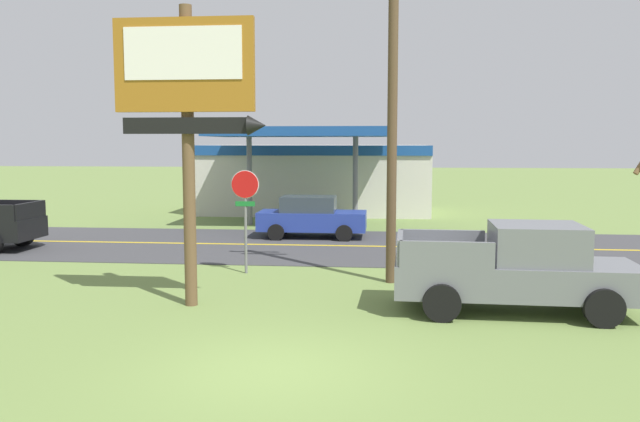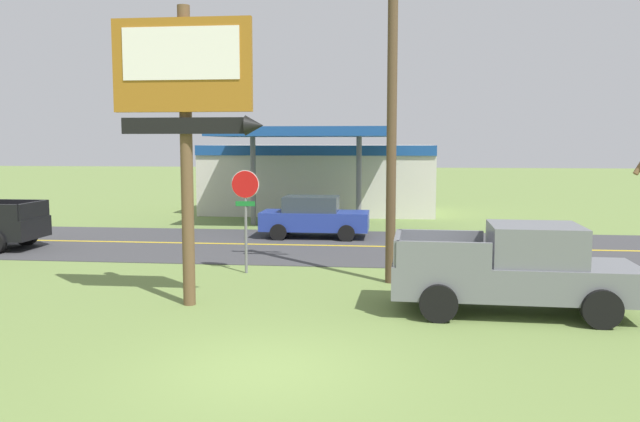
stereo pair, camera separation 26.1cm
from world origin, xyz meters
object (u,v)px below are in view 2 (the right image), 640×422
Objects in this scene: car_blue_near_lane at (314,217)px; stop_sign at (245,203)px; utility_pole at (392,93)px; gas_station at (320,176)px; motel_sign at (186,98)px; pickup_grey_parked_on_lawn at (516,270)px.

stop_sign is at bearing -98.63° from car_blue_near_lane.
gas_station is (-3.87, 17.39, -3.06)m from utility_pole.
utility_pole is 9.49m from car_blue_near_lane.
utility_pole reaches higher than stop_sign.
motel_sign reaches higher than car_blue_near_lane.
gas_station is at bearing 89.19° from stop_sign.
car_blue_near_lane is at bearing 82.29° from motel_sign.
utility_pole is 5.65m from pickup_grey_parked_on_lawn.
pickup_grey_parked_on_lawn is (2.74, -2.84, -4.05)m from utility_pole.
motel_sign is 11.77m from car_blue_near_lane.
motel_sign is 2.28× the size of stop_sign.
motel_sign is at bearing -178.26° from pickup_grey_parked_on_lawn.
car_blue_near_lane is (0.85, -9.43, -1.11)m from gas_station.
motel_sign is at bearing -91.79° from gas_station.
utility_pole reaches higher than gas_station.
motel_sign is 1.28× the size of pickup_grey_parked_on_lawn.
pickup_grey_parked_on_lawn is at bearing -28.09° from stop_sign.
motel_sign is 20.64m from gas_station.
gas_station is at bearing 108.10° from pickup_grey_parked_on_lawn.
utility_pole reaches higher than pickup_grey_parked_on_lawn.
pickup_grey_parked_on_lawn is 12.24m from car_blue_near_lane.
gas_station is (0.64, 20.45, -2.75)m from motel_sign.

